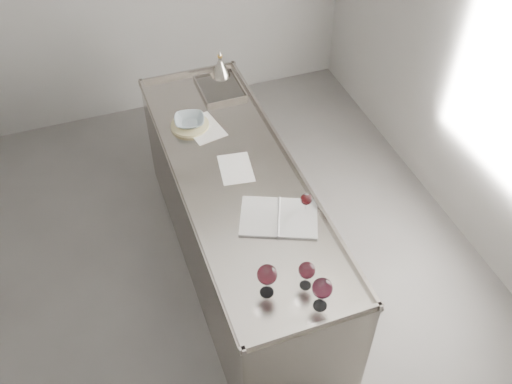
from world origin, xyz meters
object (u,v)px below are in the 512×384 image
object	(u,v)px
wine_glass_right	(307,271)
ceramic_bowl	(190,121)
wine_glass_left	(267,275)
wine_glass_middle	(322,289)
counter	(238,223)
notebook	(279,217)
wine_funnel	(221,68)
wine_glass_small	(306,200)

from	to	relation	value
wine_glass_right	ceramic_bowl	world-z (taller)	wine_glass_right
wine_glass_left	wine_glass_middle	bearing A→B (deg)	-36.67
counter	wine_glass_middle	size ratio (longest dim) A/B	11.87
wine_glass_right	notebook	size ratio (longest dim) A/B	0.33
wine_funnel	wine_glass_left	bearing A→B (deg)	-100.58
wine_glass_small	wine_glass_left	bearing A→B (deg)	-132.02
wine_glass_right	wine_glass_small	distance (m)	0.53
wine_funnel	wine_glass_middle	bearing A→B (deg)	-93.88
wine_glass_middle	ceramic_bowl	size ratio (longest dim) A/B	0.99
wine_glass_middle	wine_glass_small	bearing A→B (deg)	73.19
wine_glass_left	wine_glass_right	size ratio (longest dim) A/B	1.18
wine_glass_middle	wine_glass_right	xyz separation A→B (m)	(-0.02, 0.14, -0.02)
notebook	wine_funnel	bearing A→B (deg)	108.83
counter	ceramic_bowl	size ratio (longest dim) A/B	11.72
counter	wine_glass_small	distance (m)	0.77
counter	wine_glass_right	world-z (taller)	wine_glass_right
wine_glass_right	wine_glass_small	world-z (taller)	wine_glass_right
counter	notebook	size ratio (longest dim) A/B	4.51
counter	wine_glass_right	size ratio (longest dim) A/B	13.88
wine_glass_right	wine_funnel	bearing A→B (deg)	85.29
wine_glass_left	notebook	xyz separation A→B (m)	(0.25, 0.47, -0.14)
wine_glass_middle	ceramic_bowl	world-z (taller)	wine_glass_middle
counter	wine_glass_left	xyz separation A→B (m)	(-0.14, -0.91, 0.61)
wine_glass_small	wine_funnel	distance (m)	1.53
counter	wine_glass_right	distance (m)	1.11
wine_glass_left	wine_funnel	size ratio (longest dim) A/B	0.91
wine_glass_middle	wine_glass_right	bearing A→B (deg)	98.03
wine_glass_small	notebook	size ratio (longest dim) A/B	0.26
counter	notebook	xyz separation A→B (m)	(0.11, -0.45, 0.47)
counter	wine_glass_small	xyz separation A→B (m)	(0.27, -0.45, 0.57)
wine_glass_right	wine_funnel	size ratio (longest dim) A/B	0.77
counter	wine_glass_small	world-z (taller)	wine_glass_small
counter	wine_glass_right	xyz separation A→B (m)	(0.06, -0.94, 0.59)
wine_glass_middle	wine_glass_small	world-z (taller)	wine_glass_middle
counter	wine_glass_left	distance (m)	1.11
wine_glass_left	wine_funnel	distance (m)	2.03
counter	wine_glass_middle	distance (m)	1.25
notebook	wine_glass_right	bearing A→B (deg)	-71.72
wine_glass_small	notebook	bearing A→B (deg)	178.79
counter	ceramic_bowl	distance (m)	0.78
notebook	ceramic_bowl	world-z (taller)	ceramic_bowl
wine_glass_left	wine_glass_small	xyz separation A→B (m)	(0.42, 0.46, -0.05)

